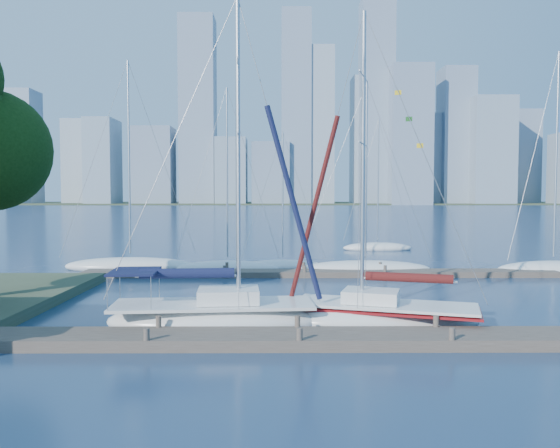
{
  "coord_description": "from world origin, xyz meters",
  "views": [
    {
      "loc": [
        -0.74,
        -18.5,
        5.13
      ],
      "look_at": [
        -0.61,
        4.0,
        3.95
      ],
      "focal_mm": 35.0,
      "sensor_mm": 36.0,
      "label": 1
    }
  ],
  "objects": [
    {
      "name": "bg_boat_1",
      "position": [
        -4.07,
        18.15,
        0.26
      ],
      "size": [
        7.02,
        2.27,
        12.66
      ],
      "rotation": [
        0.0,
        0.0,
        -0.01
      ],
      "color": "silver",
      "rests_on": "ground"
    },
    {
      "name": "bg_boat_7",
      "position": [
        8.72,
        32.5,
        0.26
      ],
      "size": [
        6.49,
        2.15,
        12.56
      ],
      "rotation": [
        0.0,
        0.0,
        0.0
      ],
      "color": "silver",
      "rests_on": "ground"
    },
    {
      "name": "near_dock",
      "position": [
        0.0,
        0.0,
        0.2
      ],
      "size": [
        26.0,
        2.0,
        0.4
      ],
      "primitive_type": "cube",
      "color": "#463C33",
      "rests_on": "ground"
    },
    {
      "name": "bg_boat_2",
      "position": [
        -0.34,
        19.46,
        0.21
      ],
      "size": [
        6.12,
        2.75,
        9.82
      ],
      "rotation": [
        0.0,
        0.0,
        -0.15
      ],
      "color": "silver",
      "rests_on": "ground"
    },
    {
      "name": "far_dock",
      "position": [
        2.0,
        16.0,
        0.18
      ],
      "size": [
        30.0,
        1.8,
        0.36
      ],
      "primitive_type": "cube",
      "color": "#463C33",
      "rests_on": "ground"
    },
    {
      "name": "sailboat_maroon",
      "position": [
        3.47,
        2.7,
        1.06
      ],
      "size": [
        7.99,
        4.62,
        12.8
      ],
      "rotation": [
        0.0,
        0.0,
        -0.3
      ],
      "color": "silver",
      "rests_on": "ground"
    },
    {
      "name": "ground",
      "position": [
        0.0,
        0.0,
        0.0
      ],
      "size": [
        700.0,
        700.0,
        0.0
      ],
      "primitive_type": "plane",
      "color": "#17324B",
      "rests_on": "ground"
    },
    {
      "name": "bg_boat_5",
      "position": [
        17.51,
        17.14,
        0.3
      ],
      "size": [
        7.82,
        4.61,
        14.83
      ],
      "rotation": [
        0.0,
        0.0,
        0.31
      ],
      "color": "silver",
      "rests_on": "ground"
    },
    {
      "name": "far_shore",
      "position": [
        0.0,
        320.0,
        0.0
      ],
      "size": [
        800.0,
        100.0,
        1.5
      ],
      "primitive_type": "cube",
      "color": "#38472D",
      "rests_on": "ground"
    },
    {
      "name": "sailboat_navy",
      "position": [
        -3.2,
        2.43,
        1.04
      ],
      "size": [
        8.5,
        3.34,
        13.24
      ],
      "rotation": [
        0.0,
        0.0,
        0.08
      ],
      "color": "silver",
      "rests_on": "ground"
    },
    {
      "name": "bg_boat_0",
      "position": [
        -10.89,
        19.11,
        0.29
      ],
      "size": [
        9.42,
        5.57,
        14.7
      ],
      "rotation": [
        0.0,
        0.0,
        0.36
      ],
      "color": "silver",
      "rests_on": "ground"
    },
    {
      "name": "bg_boat_3",
      "position": [
        5.15,
        17.49,
        0.27
      ],
      "size": [
        8.78,
        2.49,
        12.87
      ],
      "rotation": [
        0.0,
        0.0,
        0.01
      ],
      "color": "silver",
      "rests_on": "ground"
    },
    {
      "name": "skyline",
      "position": [
        20.08,
        290.6,
        36.33
      ],
      "size": [
        502.85,
        51.31,
        113.83
      ],
      "color": "#8196A7",
      "rests_on": "ground"
    }
  ]
}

